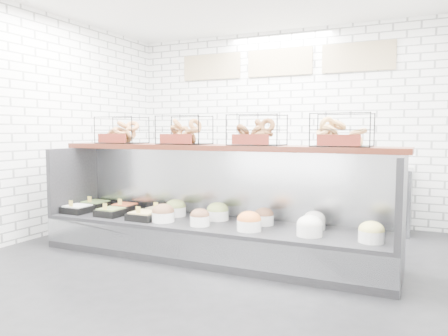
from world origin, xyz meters
The scene contains 5 objects.
ground centered at (0.00, 0.00, 0.00)m, with size 5.50×5.50×0.00m, color black.
room_shell centered at (0.00, 0.60, 2.06)m, with size 5.02×5.51×3.01m.
display_case centered at (-0.01, 0.34, 0.33)m, with size 4.00×0.90×1.20m.
bagel_shelf centered at (0.00, 0.52, 1.38)m, with size 4.10×0.50×0.40m.
prep_counter centered at (0.00, 2.43, 0.47)m, with size 4.00×0.60×1.20m.
Camera 1 is at (2.17, -3.99, 1.42)m, focal length 35.00 mm.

